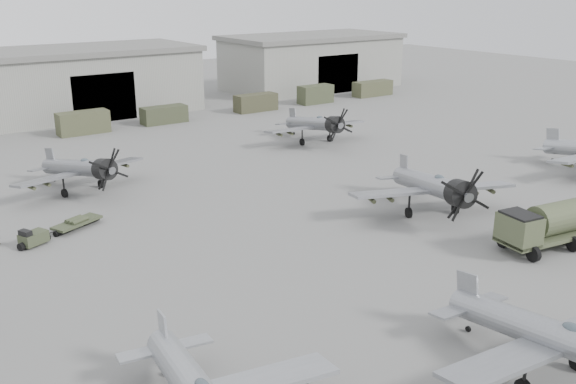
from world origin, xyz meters
name	(u,v)px	position (x,y,z in m)	size (l,w,h in m)	color
ground	(439,275)	(0.00, 0.00, 0.00)	(220.00, 220.00, 0.00)	slate
hangar_center	(85,81)	(0.00, 61.96, 4.37)	(29.00, 14.80, 8.70)	gray
hangar_right	(312,61)	(38.00, 61.96, 4.37)	(29.00, 14.80, 8.70)	gray
support_truck_3	(83,123)	(-4.60, 50.00, 1.30)	(5.83, 2.20, 2.60)	#42452D
support_truck_4	(164,115)	(5.59, 50.00, 1.06)	(5.68, 2.20, 2.11)	#363B26
support_truck_5	(256,103)	(19.22, 50.00, 1.16)	(5.97, 2.20, 2.32)	#393925
support_truck_6	(315,94)	(29.54, 50.00, 1.31)	(5.21, 2.20, 2.61)	#3A3F29
support_truck_7	(373,88)	(40.78, 50.00, 1.14)	(6.65, 2.20, 2.28)	#42442C
aircraft_near_1	(559,339)	(-4.34, -10.41, 2.17)	(11.97, 10.78, 4.77)	gray
aircraft_mid_2	(435,187)	(7.44, 7.26, 2.31)	(12.50, 11.30, 5.07)	gray
aircraft_far_0	(82,169)	(-12.00, 28.15, 2.07)	(11.47, 10.32, 4.56)	gray
aircraft_far_1	(317,124)	(14.46, 30.42, 2.14)	(11.82, 10.64, 4.70)	gray
fuel_tanker	(551,222)	(9.20, -1.29, 1.73)	(8.13, 3.74, 3.02)	#434B31
tug_trailer	(51,232)	(-17.26, 19.39, 0.48)	(6.33, 3.65, 1.28)	#353C27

